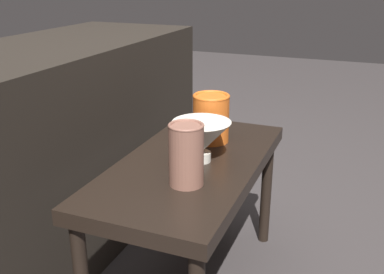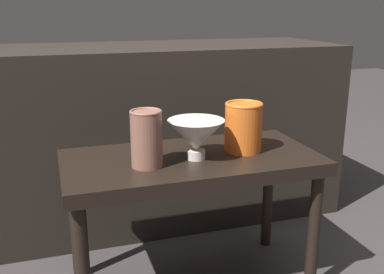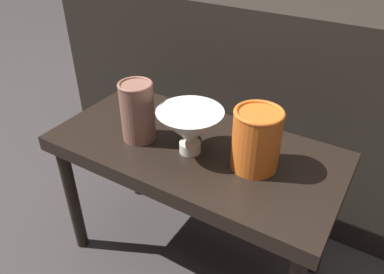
% 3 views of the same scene
% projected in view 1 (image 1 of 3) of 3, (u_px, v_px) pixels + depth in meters
% --- Properties ---
extents(table, '(0.74, 0.37, 0.42)m').
position_uv_depth(table, '(191.00, 177.00, 1.26)').
color(table, black).
rests_on(table, ground_plane).
extents(couch_backdrop, '(1.49, 0.50, 0.70)m').
position_uv_depth(couch_backdrop, '(37.00, 157.00, 1.46)').
color(couch_backdrop, black).
rests_on(couch_backdrop, ground_plane).
extents(bowl, '(0.16, 0.16, 0.11)m').
position_uv_depth(bowl, '(201.00, 138.00, 1.21)').
color(bowl, silver).
rests_on(bowl, table).
extents(vase_textured_left, '(0.09, 0.09, 0.16)m').
position_uv_depth(vase_textured_left, '(186.00, 154.00, 1.08)').
color(vase_textured_left, brown).
rests_on(vase_textured_left, table).
extents(vase_colorful_right, '(0.11, 0.11, 0.15)m').
position_uv_depth(vase_colorful_right, '(210.00, 117.00, 1.36)').
color(vase_colorful_right, orange).
rests_on(vase_colorful_right, table).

